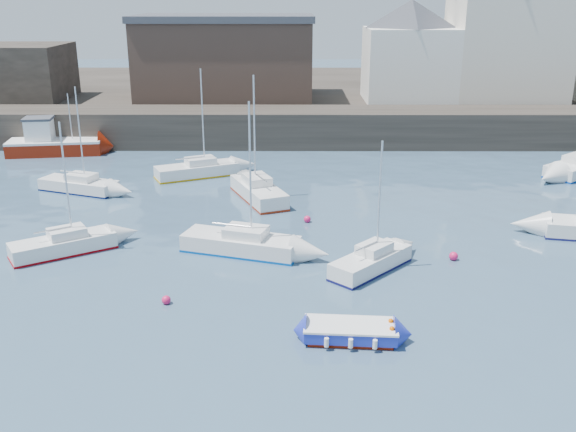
{
  "coord_description": "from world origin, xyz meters",
  "views": [
    {
      "loc": [
        0.14,
        -18.92,
        12.27
      ],
      "look_at": [
        0.0,
        12.0,
        1.5
      ],
      "focal_mm": 40.0,
      "sensor_mm": 36.0,
      "label": 1
    }
  ],
  "objects_px": {
    "buoy_far": "(307,222)",
    "sailboat_h": "(197,170)",
    "sailboat_c": "(371,261)",
    "buoy_near": "(166,304)",
    "blue_dinghy": "(350,331)",
    "sailboat_e": "(79,185)",
    "sailboat_f": "(258,191)",
    "fishing_boat": "(52,143)",
    "sailboat_b": "(241,243)",
    "buoy_mid": "(453,260)",
    "sailboat_a": "(64,244)"
  },
  "relations": [
    {
      "from": "sailboat_a",
      "to": "sailboat_c",
      "type": "relative_size",
      "value": 1.07
    },
    {
      "from": "blue_dinghy",
      "to": "sailboat_a",
      "type": "distance_m",
      "value": 15.95
    },
    {
      "from": "sailboat_f",
      "to": "sailboat_h",
      "type": "xyz_separation_m",
      "value": [
        -4.56,
        5.29,
        -0.05
      ]
    },
    {
      "from": "sailboat_f",
      "to": "buoy_mid",
      "type": "xyz_separation_m",
      "value": [
        9.96,
        -9.68,
        -0.54
      ]
    },
    {
      "from": "buoy_near",
      "to": "buoy_mid",
      "type": "bearing_deg",
      "value": 19.79
    },
    {
      "from": "fishing_boat",
      "to": "buoy_far",
      "type": "bearing_deg",
      "value": -38.86
    },
    {
      "from": "fishing_boat",
      "to": "sailboat_h",
      "type": "bearing_deg",
      "value": -27.81
    },
    {
      "from": "fishing_boat",
      "to": "buoy_mid",
      "type": "height_order",
      "value": "fishing_boat"
    },
    {
      "from": "fishing_boat",
      "to": "sailboat_e",
      "type": "distance_m",
      "value": 11.64
    },
    {
      "from": "buoy_near",
      "to": "blue_dinghy",
      "type": "bearing_deg",
      "value": -21.54
    },
    {
      "from": "sailboat_f",
      "to": "sailboat_e",
      "type": "bearing_deg",
      "value": 172.22
    },
    {
      "from": "sailboat_e",
      "to": "buoy_far",
      "type": "bearing_deg",
      "value": -21.76
    },
    {
      "from": "sailboat_h",
      "to": "sailboat_e",
      "type": "bearing_deg",
      "value": -152.95
    },
    {
      "from": "sailboat_c",
      "to": "buoy_far",
      "type": "xyz_separation_m",
      "value": [
        -2.82,
        6.67,
        -0.47
      ]
    },
    {
      "from": "sailboat_a",
      "to": "sailboat_c",
      "type": "xyz_separation_m",
      "value": [
        15.05,
        -2.06,
        0.01
      ]
    },
    {
      "from": "buoy_near",
      "to": "sailboat_b",
      "type": "bearing_deg",
      "value": 64.09
    },
    {
      "from": "sailboat_a",
      "to": "sailboat_h",
      "type": "xyz_separation_m",
      "value": [
        4.7,
        14.18,
        0.03
      ]
    },
    {
      "from": "fishing_boat",
      "to": "sailboat_e",
      "type": "relative_size",
      "value": 1.11
    },
    {
      "from": "sailboat_e",
      "to": "sailboat_h",
      "type": "relative_size",
      "value": 0.91
    },
    {
      "from": "buoy_near",
      "to": "sailboat_h",
      "type": "bearing_deg",
      "value": 94.07
    },
    {
      "from": "sailboat_b",
      "to": "sailboat_c",
      "type": "xyz_separation_m",
      "value": [
        6.21,
        -2.18,
        -0.03
      ]
    },
    {
      "from": "blue_dinghy",
      "to": "fishing_boat",
      "type": "bearing_deg",
      "value": 126.19
    },
    {
      "from": "buoy_near",
      "to": "buoy_far",
      "type": "xyz_separation_m",
      "value": [
        6.13,
        10.12,
        0.0
      ]
    },
    {
      "from": "buoy_near",
      "to": "buoy_mid",
      "type": "relative_size",
      "value": 0.88
    },
    {
      "from": "sailboat_a",
      "to": "sailboat_b",
      "type": "bearing_deg",
      "value": 0.75
    },
    {
      "from": "sailboat_a",
      "to": "sailboat_h",
      "type": "distance_m",
      "value": 14.94
    },
    {
      "from": "sailboat_b",
      "to": "buoy_near",
      "type": "bearing_deg",
      "value": -115.91
    },
    {
      "from": "sailboat_h",
      "to": "sailboat_b",
      "type": "bearing_deg",
      "value": -73.6
    },
    {
      "from": "sailboat_e",
      "to": "sailboat_f",
      "type": "bearing_deg",
      "value": -7.78
    },
    {
      "from": "sailboat_c",
      "to": "buoy_mid",
      "type": "relative_size",
      "value": 14.13
    },
    {
      "from": "sailboat_b",
      "to": "sailboat_h",
      "type": "xyz_separation_m",
      "value": [
        -4.14,
        14.06,
        -0.01
      ]
    },
    {
      "from": "sailboat_h",
      "to": "buoy_mid",
      "type": "xyz_separation_m",
      "value": [
        14.51,
        -14.98,
        -0.49
      ]
    },
    {
      "from": "sailboat_a",
      "to": "buoy_near",
      "type": "bearing_deg",
      "value": -42.1
    },
    {
      "from": "fishing_boat",
      "to": "buoy_far",
      "type": "distance_m",
      "value": 25.85
    },
    {
      "from": "sailboat_a",
      "to": "buoy_mid",
      "type": "height_order",
      "value": "sailboat_a"
    },
    {
      "from": "blue_dinghy",
      "to": "buoy_mid",
      "type": "xyz_separation_m",
      "value": [
        5.69,
        7.65,
        -0.37
      ]
    },
    {
      "from": "buoy_mid",
      "to": "sailboat_e",
      "type": "bearing_deg",
      "value": 152.54
    },
    {
      "from": "sailboat_c",
      "to": "buoy_near",
      "type": "height_order",
      "value": "sailboat_c"
    },
    {
      "from": "buoy_mid",
      "to": "sailboat_a",
      "type": "bearing_deg",
      "value": 177.62
    },
    {
      "from": "buoy_far",
      "to": "sailboat_h",
      "type": "bearing_deg",
      "value": 128.2
    },
    {
      "from": "sailboat_e",
      "to": "sailboat_f",
      "type": "relative_size",
      "value": 0.89
    },
    {
      "from": "sailboat_a",
      "to": "buoy_far",
      "type": "xyz_separation_m",
      "value": [
        12.23,
        4.61,
        -0.46
      ]
    },
    {
      "from": "sailboat_e",
      "to": "sailboat_f",
      "type": "height_order",
      "value": "sailboat_f"
    },
    {
      "from": "sailboat_f",
      "to": "fishing_boat",
      "type": "bearing_deg",
      "value": 145.16
    },
    {
      "from": "sailboat_f",
      "to": "sailboat_h",
      "type": "bearing_deg",
      "value": 130.72
    },
    {
      "from": "blue_dinghy",
      "to": "sailboat_e",
      "type": "distance_m",
      "value": 24.82
    },
    {
      "from": "sailboat_a",
      "to": "sailboat_c",
      "type": "distance_m",
      "value": 15.19
    },
    {
      "from": "blue_dinghy",
      "to": "buoy_near",
      "type": "height_order",
      "value": "blue_dinghy"
    },
    {
      "from": "fishing_boat",
      "to": "sailboat_h",
      "type": "relative_size",
      "value": 1.01
    },
    {
      "from": "blue_dinghy",
      "to": "sailboat_h",
      "type": "distance_m",
      "value": 24.28
    }
  ]
}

